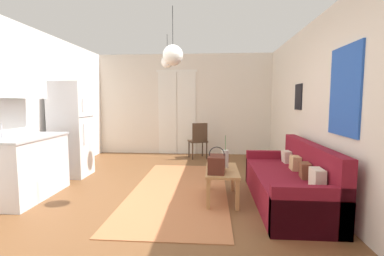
{
  "coord_description": "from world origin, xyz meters",
  "views": [
    {
      "loc": [
        0.76,
        -3.5,
        1.42
      ],
      "look_at": [
        0.4,
        1.33,
        0.94
      ],
      "focal_mm": 25.59,
      "sensor_mm": 36.0,
      "label": 1
    }
  ],
  "objects_px": {
    "refrigerator": "(71,129)",
    "coffee_table": "(222,174)",
    "accent_chair": "(199,139)",
    "pendant_lamp_near": "(173,55)",
    "bamboo_vase": "(225,159)",
    "couch": "(291,184)",
    "handbag": "(217,164)",
    "pendant_lamp_far": "(167,62)"
  },
  "relations": [
    {
      "from": "refrigerator",
      "to": "coffee_table",
      "type": "bearing_deg",
      "value": -20.85
    },
    {
      "from": "refrigerator",
      "to": "accent_chair",
      "type": "distance_m",
      "value": 2.93
    },
    {
      "from": "refrigerator",
      "to": "pendant_lamp_near",
      "type": "bearing_deg",
      "value": -30.86
    },
    {
      "from": "refrigerator",
      "to": "bamboo_vase",
      "type": "bearing_deg",
      "value": -18.53
    },
    {
      "from": "couch",
      "to": "refrigerator",
      "type": "relative_size",
      "value": 1.18
    },
    {
      "from": "couch",
      "to": "refrigerator",
      "type": "height_order",
      "value": "refrigerator"
    },
    {
      "from": "coffee_table",
      "to": "handbag",
      "type": "xyz_separation_m",
      "value": [
        -0.08,
        -0.19,
        0.19
      ]
    },
    {
      "from": "couch",
      "to": "accent_chair",
      "type": "distance_m",
      "value": 3.24
    },
    {
      "from": "coffee_table",
      "to": "accent_chair",
      "type": "xyz_separation_m",
      "value": [
        -0.48,
        2.81,
        0.11
      ]
    },
    {
      "from": "bamboo_vase",
      "to": "handbag",
      "type": "bearing_deg",
      "value": -113.5
    },
    {
      "from": "handbag",
      "to": "pendant_lamp_near",
      "type": "xyz_separation_m",
      "value": [
        -0.59,
        -0.02,
        1.46
      ]
    },
    {
      "from": "refrigerator",
      "to": "pendant_lamp_near",
      "type": "distance_m",
      "value": 2.73
    },
    {
      "from": "bamboo_vase",
      "to": "refrigerator",
      "type": "height_order",
      "value": "refrigerator"
    },
    {
      "from": "bamboo_vase",
      "to": "accent_chair",
      "type": "height_order",
      "value": "bamboo_vase"
    },
    {
      "from": "coffee_table",
      "to": "bamboo_vase",
      "type": "bearing_deg",
      "value": 64.91
    },
    {
      "from": "handbag",
      "to": "pendant_lamp_far",
      "type": "bearing_deg",
      "value": 121.6
    },
    {
      "from": "pendant_lamp_far",
      "to": "refrigerator",
      "type": "bearing_deg",
      "value": -172.87
    },
    {
      "from": "couch",
      "to": "handbag",
      "type": "distance_m",
      "value": 1.08
    },
    {
      "from": "pendant_lamp_far",
      "to": "couch",
      "type": "bearing_deg",
      "value": -35.3
    },
    {
      "from": "handbag",
      "to": "accent_chair",
      "type": "bearing_deg",
      "value": 97.57
    },
    {
      "from": "handbag",
      "to": "pendant_lamp_far",
      "type": "relative_size",
      "value": 0.58
    },
    {
      "from": "pendant_lamp_near",
      "to": "bamboo_vase",
      "type": "bearing_deg",
      "value": 23.67
    },
    {
      "from": "coffee_table",
      "to": "pendant_lamp_near",
      "type": "height_order",
      "value": "pendant_lamp_near"
    },
    {
      "from": "couch",
      "to": "coffee_table",
      "type": "xyz_separation_m",
      "value": [
        -0.96,
        0.09,
        0.1
      ]
    },
    {
      "from": "couch",
      "to": "accent_chair",
      "type": "relative_size",
      "value": 2.36
    },
    {
      "from": "couch",
      "to": "pendant_lamp_near",
      "type": "height_order",
      "value": "pendant_lamp_near"
    },
    {
      "from": "accent_chair",
      "to": "pendant_lamp_near",
      "type": "distance_m",
      "value": 3.39
    },
    {
      "from": "accent_chair",
      "to": "pendant_lamp_far",
      "type": "xyz_separation_m",
      "value": [
        -0.51,
        -1.52,
        1.67
      ]
    },
    {
      "from": "couch",
      "to": "pendant_lamp_far",
      "type": "distance_m",
      "value": 3.04
    },
    {
      "from": "refrigerator",
      "to": "accent_chair",
      "type": "xyz_separation_m",
      "value": [
        2.32,
        1.74,
        -0.4
      ]
    },
    {
      "from": "handbag",
      "to": "pendant_lamp_far",
      "type": "distance_m",
      "value": 2.36
    },
    {
      "from": "couch",
      "to": "pendant_lamp_far",
      "type": "bearing_deg",
      "value": 144.7
    },
    {
      "from": "accent_chair",
      "to": "pendant_lamp_far",
      "type": "relative_size",
      "value": 1.44
    },
    {
      "from": "refrigerator",
      "to": "pendant_lamp_far",
      "type": "relative_size",
      "value": 2.88
    },
    {
      "from": "pendant_lamp_far",
      "to": "pendant_lamp_near",
      "type": "bearing_deg",
      "value": -77.91
    },
    {
      "from": "refrigerator",
      "to": "accent_chair",
      "type": "relative_size",
      "value": 2.0
    },
    {
      "from": "couch",
      "to": "handbag",
      "type": "bearing_deg",
      "value": -174.31
    },
    {
      "from": "coffee_table",
      "to": "pendant_lamp_far",
      "type": "height_order",
      "value": "pendant_lamp_far"
    },
    {
      "from": "couch",
      "to": "bamboo_vase",
      "type": "distance_m",
      "value": 0.98
    },
    {
      "from": "accent_chair",
      "to": "pendant_lamp_far",
      "type": "distance_m",
      "value": 2.31
    },
    {
      "from": "coffee_table",
      "to": "refrigerator",
      "type": "relative_size",
      "value": 0.49
    },
    {
      "from": "handbag",
      "to": "pendant_lamp_far",
      "type": "xyz_separation_m",
      "value": [
        -0.91,
        1.48,
        1.59
      ]
    }
  ]
}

